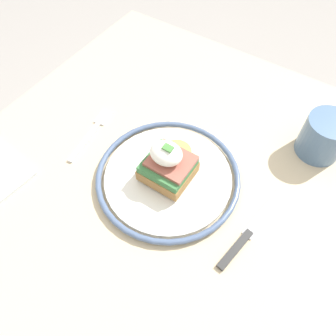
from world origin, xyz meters
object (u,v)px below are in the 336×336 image
object	(u,v)px
fork	(92,132)
cup	(324,136)
plate	(168,177)
knife	(249,233)
sandwich	(168,164)

from	to	relation	value
fork	cup	world-z (taller)	cup
plate	knife	bearing A→B (deg)	-5.02
fork	cup	size ratio (longest dim) A/B	1.74
knife	cup	xyz separation A→B (m)	(0.03, 0.22, 0.04)
fork	cup	distance (m)	0.43
plate	cup	distance (m)	0.29
sandwich	knife	bearing A→B (deg)	-5.53
plate	cup	world-z (taller)	cup
sandwich	cup	bearing A→B (deg)	46.06
sandwich	knife	distance (m)	0.17
plate	knife	world-z (taller)	plate
fork	knife	world-z (taller)	knife
fork	knife	distance (m)	0.35
sandwich	fork	bearing A→B (deg)	177.86
fork	knife	size ratio (longest dim) A/B	0.74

